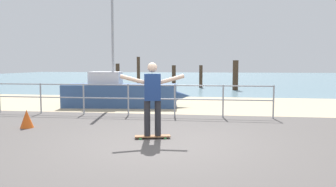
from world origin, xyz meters
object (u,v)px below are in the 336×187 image
skateboard (153,136)px  skateboarder (152,95)px  sailboat (125,94)px  traffic_cone (27,119)px

skateboard → skateboarder: 0.95m
skateboarder → sailboat: bearing=111.6°
sailboat → skateboard: 5.86m
skateboarder → traffic_cone: (-3.53, 0.77, -0.77)m
skateboard → traffic_cone: bearing=167.7°
sailboat → skateboarder: bearing=-68.4°
sailboat → traffic_cone: size_ratio=10.07×
sailboat → skateboard: size_ratio=6.11×
skateboard → sailboat: bearing=111.6°
sailboat → skateboard: sailboat is taller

